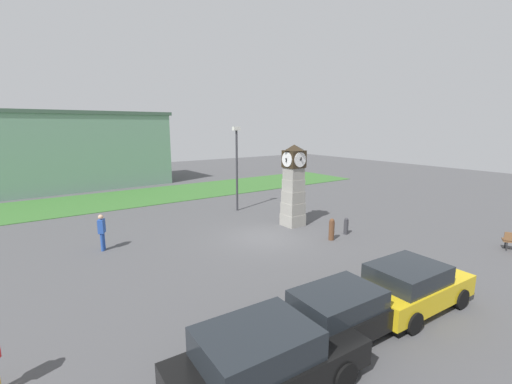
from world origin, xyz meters
TOP-DOWN VIEW (x-y plane):
  - ground_plane at (0.00, 0.00)m, footprint 76.07×76.07m
  - clock_tower at (2.63, 0.95)m, footprint 1.27×1.32m
  - bollard_near_tower at (3.87, -1.89)m, footprint 0.24×0.24m
  - bollard_mid_row at (2.54, -2.10)m, footprint 0.28×0.28m
  - car_navy_sedan at (-6.11, -8.17)m, footprint 4.43×2.16m
  - car_near_tower at (-3.25, -7.84)m, footprint 4.24×1.96m
  - car_by_building at (-0.34, -8.03)m, footprint 4.08×2.12m
  - pedestrian_near_bench at (-7.17, 2.93)m, footprint 0.40×0.47m
  - street_lamp_near_road at (1.89, 5.78)m, footprint 0.50×0.24m
  - warehouse_blue_far at (-5.58, 22.03)m, footprint 16.59×7.73m
  - grass_verge_far at (-3.81, 13.95)m, footprint 45.64×7.00m

SIDE VIEW (x-z plane):
  - ground_plane at x=0.00m, z-range 0.00..0.00m
  - grass_verge_far at x=-3.81m, z-range 0.00..0.04m
  - bollard_near_tower at x=3.87m, z-range 0.01..0.90m
  - bollard_mid_row at x=2.54m, z-range 0.01..1.11m
  - car_near_tower at x=-3.25m, z-range 0.02..1.43m
  - car_by_building at x=-0.34m, z-range 0.02..1.49m
  - car_navy_sedan at x=-6.11m, z-range 0.01..1.53m
  - pedestrian_near_bench at x=-7.17m, z-range 0.12..1.82m
  - clock_tower at x=2.63m, z-range -0.04..4.59m
  - street_lamp_near_road at x=1.89m, z-range 0.48..6.06m
  - warehouse_blue_far at x=-5.58m, z-range 0.01..6.90m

